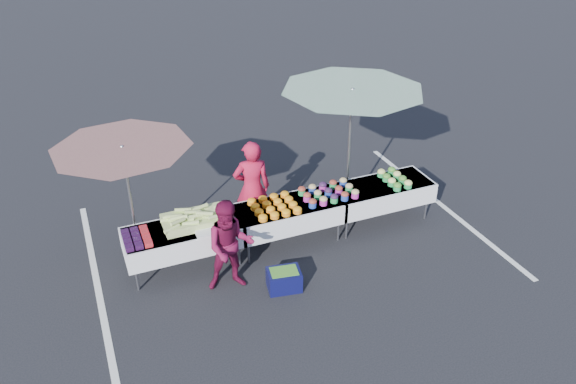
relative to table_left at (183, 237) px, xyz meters
name	(u,v)px	position (x,y,z in m)	size (l,w,h in m)	color
ground	(288,242)	(1.80, 0.00, -0.58)	(80.00, 80.00, 0.00)	black
stripe_left	(98,288)	(-1.40, 0.00, -0.58)	(0.10, 5.00, 0.00)	silver
stripe_right	(441,204)	(5.00, 0.00, -0.58)	(0.10, 5.00, 0.00)	silver
table_left	(183,237)	(0.00, 0.00, 0.00)	(1.86, 0.81, 0.75)	white
table_center	(288,213)	(1.80, 0.00, 0.00)	(1.86, 0.81, 0.75)	white
table_right	(380,192)	(3.60, 0.00, 0.00)	(1.86, 0.81, 0.75)	white
berry_punnets	(137,238)	(-0.71, -0.06, 0.21)	(0.40, 0.54, 0.08)	black
corn_pile	(197,218)	(0.25, 0.04, 0.26)	(1.16, 0.57, 0.26)	#A8CF6A
plastic_bags	(206,233)	(0.30, -0.30, 0.19)	(0.30, 0.25, 0.05)	white
carrot_bowls	(274,206)	(1.55, -0.01, 0.22)	(0.75, 0.69, 0.11)	orange
potato_cups	(328,192)	(2.55, 0.00, 0.25)	(0.94, 0.58, 0.16)	#223FA0
bean_baskets	(394,178)	(3.86, -0.01, 0.24)	(0.36, 0.68, 0.15)	green
vendor	(252,188)	(1.36, 0.55, 0.29)	(0.64, 0.42, 1.75)	#AF1435
customer	(230,246)	(0.55, -0.75, 0.17)	(0.73, 0.57, 1.51)	maroon
umbrella_left	(124,158)	(-0.67, 0.40, 1.35)	(2.58, 2.58, 2.13)	black
umbrella_right	(352,101)	(3.13, 0.40, 1.67)	(2.80, 2.80, 2.49)	black
storage_bin	(284,279)	(1.27, -1.12, -0.41)	(0.56, 0.45, 0.33)	#0B0D3B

